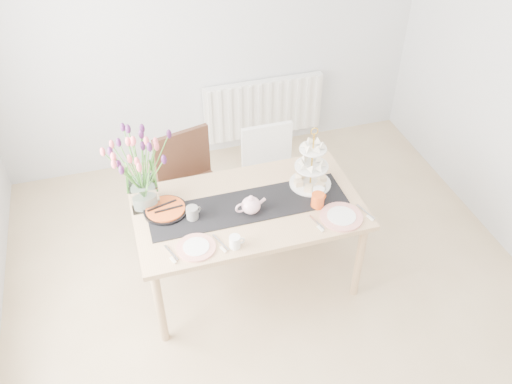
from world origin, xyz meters
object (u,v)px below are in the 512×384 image
object	(u,v)px
mug_grey	(192,213)
plate_right	(341,217)
cream_jug	(318,193)
dining_table	(248,214)
tart_tin	(166,210)
radiator	(263,108)
tulip_vase	(138,160)
mug_orange	(318,200)
mug_white	(235,242)
teapot	(251,205)
chair_white	(271,169)
chair_brown	(191,180)
plate_left	(196,247)
cake_stand	(311,171)

from	to	relation	value
mug_grey	plate_right	bearing A→B (deg)	-43.63
cream_jug	dining_table	bearing A→B (deg)	153.09
tart_tin	plate_right	size ratio (longest dim) A/B	1.03
radiator	tart_tin	bearing A→B (deg)	-127.17
tart_tin	mug_grey	bearing A→B (deg)	-35.57
tulip_vase	mug_orange	world-z (taller)	tulip_vase
mug_white	teapot	bearing A→B (deg)	57.57
chair_white	teapot	distance (m)	0.87
dining_table	plate_right	world-z (taller)	plate_right
cream_jug	mug_orange	world-z (taller)	mug_orange
mug_white	mug_orange	distance (m)	0.69
radiator	plate_right	world-z (taller)	plate_right
teapot	plate_right	bearing A→B (deg)	-25.81
mug_orange	radiator	bearing A→B (deg)	61.70
tart_tin	mug_orange	world-z (taller)	mug_orange
dining_table	plate_right	bearing A→B (deg)	-26.87
radiator	dining_table	xyz separation A→B (m)	(-0.64, -1.69, 0.22)
mug_grey	mug_orange	xyz separation A→B (m)	(0.87, -0.13, 0.00)
cream_jug	radiator	bearing A→B (deg)	65.00
tulip_vase	mug_orange	distance (m)	1.26
cream_jug	tart_tin	world-z (taller)	cream_jug
chair_brown	mug_orange	world-z (taller)	chair_brown
plate_left	mug_grey	bearing A→B (deg)	83.02
tart_tin	mug_orange	bearing A→B (deg)	-13.30
mug_white	mug_orange	bearing A→B (deg)	19.69
teapot	mug_white	xyz separation A→B (m)	(-0.19, -0.29, -0.02)
dining_table	cake_stand	xyz separation A→B (m)	(0.50, 0.10, 0.21)
teapot	cake_stand	bearing A→B (deg)	13.93
chair_white	plate_left	xyz separation A→B (m)	(-0.81, -0.95, 0.25)
dining_table	mug_grey	xyz separation A→B (m)	(-0.40, -0.01, 0.13)
dining_table	mug_white	distance (m)	0.42
chair_white	mug_white	xyz separation A→B (m)	(-0.57, -1.01, 0.29)
chair_white	tulip_vase	bearing A→B (deg)	-158.60
cake_stand	plate_left	xyz separation A→B (m)	(-0.94, -0.39, -0.12)
cream_jug	mug_grey	world-z (taller)	mug_grey
cake_stand	mug_white	size ratio (longest dim) A/B	5.10
dining_table	cream_jug	xyz separation A→B (m)	(0.51, -0.06, 0.12)
mug_grey	mug_orange	distance (m)	0.87
mug_white	tart_tin	bearing A→B (deg)	130.64
cream_jug	mug_white	world-z (taller)	mug_white
plate_left	cream_jug	bearing A→B (deg)	14.32
radiator	dining_table	distance (m)	1.82
tulip_vase	mug_orange	bearing A→B (deg)	-17.72
chair_white	mug_grey	xyz separation A→B (m)	(-0.78, -0.67, 0.29)
dining_table	radiator	bearing A→B (deg)	69.37
plate_right	chair_white	bearing A→B (deg)	102.02
plate_right	plate_left	bearing A→B (deg)	180.00
mug_grey	plate_left	world-z (taller)	mug_grey
dining_table	cake_stand	size ratio (longest dim) A/B	3.56
teapot	mug_white	bearing A→B (deg)	-128.38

